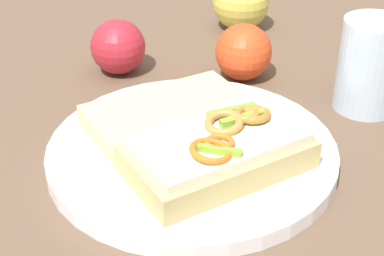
{
  "coord_description": "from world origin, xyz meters",
  "views": [
    {
      "loc": [
        -0.45,
        0.19,
        0.34
      ],
      "look_at": [
        0.0,
        0.0,
        0.04
      ],
      "focal_mm": 54.93,
      "sensor_mm": 36.0,
      "label": 1
    }
  ],
  "objects_px": {
    "apple_1": "(243,52)",
    "bread_slice_side": "(169,115)",
    "apple_0": "(241,2)",
    "sandwich": "(219,151)",
    "drinking_glass": "(370,65)",
    "apple_2": "(118,47)",
    "plate": "(192,152)"
  },
  "relations": [
    {
      "from": "apple_1",
      "to": "bread_slice_side",
      "type": "bearing_deg",
      "value": 124.78
    },
    {
      "from": "apple_0",
      "to": "bread_slice_side",
      "type": "bearing_deg",
      "value": 139.27
    },
    {
      "from": "apple_1",
      "to": "sandwich",
      "type": "bearing_deg",
      "value": 146.69
    },
    {
      "from": "apple_1",
      "to": "drinking_glass",
      "type": "relative_size",
      "value": 0.67
    },
    {
      "from": "apple_0",
      "to": "apple_1",
      "type": "relative_size",
      "value": 1.18
    },
    {
      "from": "bread_slice_side",
      "to": "apple_0",
      "type": "bearing_deg",
      "value": -137.3
    },
    {
      "from": "sandwich",
      "to": "apple_0",
      "type": "bearing_deg",
      "value": -128.16
    },
    {
      "from": "apple_1",
      "to": "drinking_glass",
      "type": "bearing_deg",
      "value": -141.91
    },
    {
      "from": "sandwich",
      "to": "apple_2",
      "type": "height_order",
      "value": "apple_2"
    },
    {
      "from": "sandwich",
      "to": "apple_2",
      "type": "distance_m",
      "value": 0.26
    },
    {
      "from": "apple_2",
      "to": "sandwich",
      "type": "bearing_deg",
      "value": -176.49
    },
    {
      "from": "sandwich",
      "to": "apple_2",
      "type": "xyz_separation_m",
      "value": [
        0.26,
        0.02,
        -0.0
      ]
    },
    {
      "from": "apple_0",
      "to": "apple_1",
      "type": "bearing_deg",
      "value": 153.93
    },
    {
      "from": "plate",
      "to": "sandwich",
      "type": "height_order",
      "value": "sandwich"
    },
    {
      "from": "sandwich",
      "to": "apple_0",
      "type": "height_order",
      "value": "apple_0"
    },
    {
      "from": "bread_slice_side",
      "to": "apple_2",
      "type": "bearing_deg",
      "value": -95.84
    },
    {
      "from": "sandwich",
      "to": "apple_0",
      "type": "distance_m",
      "value": 0.38
    },
    {
      "from": "sandwich",
      "to": "apple_2",
      "type": "bearing_deg",
      "value": -94.42
    },
    {
      "from": "apple_1",
      "to": "plate",
      "type": "bearing_deg",
      "value": 137.26
    },
    {
      "from": "plate",
      "to": "apple_0",
      "type": "relative_size",
      "value": 3.46
    },
    {
      "from": "plate",
      "to": "apple_2",
      "type": "bearing_deg",
      "value": 2.25
    },
    {
      "from": "sandwich",
      "to": "drinking_glass",
      "type": "relative_size",
      "value": 1.69
    },
    {
      "from": "apple_2",
      "to": "plate",
      "type": "bearing_deg",
      "value": -177.75
    },
    {
      "from": "sandwich",
      "to": "apple_1",
      "type": "distance_m",
      "value": 0.22
    },
    {
      "from": "plate",
      "to": "apple_0",
      "type": "bearing_deg",
      "value": -35.05
    },
    {
      "from": "plate",
      "to": "apple_2",
      "type": "xyz_separation_m",
      "value": [
        0.22,
        0.01,
        0.03
      ]
    },
    {
      "from": "sandwich",
      "to": "drinking_glass",
      "type": "bearing_deg",
      "value": -171.45
    },
    {
      "from": "apple_0",
      "to": "apple_1",
      "type": "distance_m",
      "value": 0.16
    },
    {
      "from": "bread_slice_side",
      "to": "drinking_glass",
      "type": "xyz_separation_m",
      "value": [
        -0.03,
        -0.23,
        0.03
      ]
    },
    {
      "from": "apple_0",
      "to": "apple_1",
      "type": "height_order",
      "value": "apple_0"
    },
    {
      "from": "apple_0",
      "to": "plate",
      "type": "bearing_deg",
      "value": 144.95
    },
    {
      "from": "apple_2",
      "to": "drinking_glass",
      "type": "distance_m",
      "value": 0.31
    }
  ]
}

